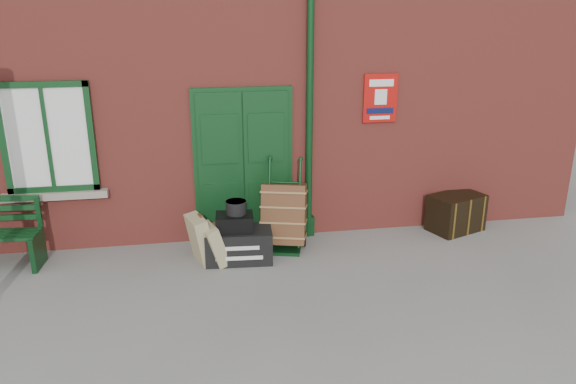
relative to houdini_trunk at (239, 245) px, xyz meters
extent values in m
plane|color=gray|center=(0.46, -0.74, -0.22)|extent=(80.00, 80.00, 0.00)
cube|color=#A63F35|center=(0.46, 2.76, 1.78)|extent=(10.00, 4.00, 4.00)
cube|color=#0E3617|center=(0.16, 0.72, 0.88)|extent=(1.42, 0.12, 2.32)
cube|color=white|center=(-2.44, 0.71, 1.43)|extent=(1.20, 0.08, 1.50)
cylinder|color=#0C3315|center=(1.11, 0.68, 1.78)|extent=(0.10, 0.10, 4.00)
cube|color=#B8100D|center=(2.16, 0.73, 1.83)|extent=(0.50, 0.03, 0.70)
cube|color=#0C3315|center=(-2.66, 0.26, 0.01)|extent=(0.10, 0.47, 0.47)
cube|color=black|center=(0.00, 0.00, 0.00)|extent=(0.93, 0.56, 0.45)
cube|color=black|center=(-0.05, 0.00, 0.34)|extent=(0.52, 0.39, 0.22)
cylinder|color=black|center=(-0.02, 0.03, 0.54)|extent=(0.29, 0.29, 0.18)
cube|color=tan|center=(-0.52, 0.03, 0.11)|extent=(0.42, 0.53, 0.67)
cube|color=tan|center=(-0.34, -0.07, 0.06)|extent=(0.43, 0.49, 0.58)
cube|color=#0C3315|center=(0.64, 0.19, -0.20)|extent=(0.57, 0.47, 0.05)
cylinder|color=#0C3315|center=(0.48, 0.41, 0.42)|extent=(0.13, 0.35, 1.25)
cylinder|color=#0C3315|center=(0.90, 0.30, 0.42)|extent=(0.13, 0.35, 1.25)
cylinder|color=black|center=(0.42, 0.45, -0.11)|extent=(0.11, 0.24, 0.24)
cylinder|color=black|center=(0.97, 0.30, -0.11)|extent=(0.11, 0.24, 0.24)
cube|color=#5A321B|center=(0.68, 0.34, 0.29)|extent=(0.76, 0.80, 0.93)
cube|color=black|center=(3.40, 0.51, 0.06)|extent=(0.93, 0.77, 0.57)
camera|label=1|loc=(-0.52, -7.01, 3.16)|focal=35.00mm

